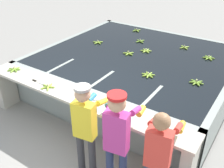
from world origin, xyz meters
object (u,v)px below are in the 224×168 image
object	(u,v)px
worker_2	(158,154)
banana_bunch_floating_6	(98,42)
banana_bunch_floating_8	(196,82)
banana_bunch_floating_5	(184,47)
worker_1	(117,136)
knife_0	(37,81)
banana_bunch_floating_1	(146,51)
banana_bunch_ledge_1	(14,69)
banana_bunch_floating_0	(148,75)
banana_bunch_floating_7	(209,58)
banana_bunch_floating_2	(128,53)
knife_1	(86,99)
banana_bunch_ledge_0	(48,87)
worker_0	(86,124)
banana_bunch_floating_4	(140,41)
banana_bunch_floating_3	(137,30)

from	to	relation	value
worker_2	banana_bunch_floating_6	size ratio (longest dim) A/B	5.78
banana_bunch_floating_8	banana_bunch_floating_5	bearing A→B (deg)	117.30
worker_1	banana_bunch_floating_6	xyz separation A→B (m)	(-2.43, 2.86, -0.10)
banana_bunch_floating_5	knife_0	xyz separation A→B (m)	(-1.72, -3.19, -0.01)
worker_1	banana_bunch_floating_1	xyz separation A→B (m)	(-1.14, 3.04, -0.10)
worker_2	banana_bunch_ledge_1	distance (m)	3.52
banana_bunch_floating_0	banana_bunch_floating_7	xyz separation A→B (m)	(0.76, 1.49, 0.00)
worker_2	banana_bunch_floating_2	distance (m)	3.23
banana_bunch_floating_6	knife_1	world-z (taller)	banana_bunch_floating_6
banana_bunch_floating_7	banana_bunch_ledge_0	world-z (taller)	banana_bunch_ledge_0
worker_0	worker_1	bearing A→B (deg)	-2.23
worker_1	knife_0	world-z (taller)	worker_1
worker_0	knife_0	distance (m)	1.71
banana_bunch_floating_0	banana_bunch_floating_8	xyz separation A→B (m)	(0.89, 0.23, 0.00)
banana_bunch_floating_0	banana_bunch_floating_4	bearing A→B (deg)	123.06
banana_bunch_floating_2	banana_bunch_floating_5	bearing A→B (deg)	48.54
banana_bunch_floating_0	knife_0	xyz separation A→B (m)	(-1.63, -1.39, -0.01)
banana_bunch_ledge_1	worker_2	bearing A→B (deg)	-8.88
banana_bunch_floating_2	banana_bunch_floating_7	world-z (taller)	same
banana_bunch_floating_5	banana_bunch_floating_7	bearing A→B (deg)	-24.25
banana_bunch_floating_0	banana_bunch_floating_3	size ratio (longest dim) A/B	1.08
knife_1	banana_bunch_floating_3	bearing A→B (deg)	105.97
knife_1	banana_bunch_ledge_0	bearing A→B (deg)	-174.59
banana_bunch_floating_5	worker_1	bearing A→B (deg)	-83.16
banana_bunch_floating_8	knife_0	distance (m)	3.00
worker_1	knife_0	xyz separation A→B (m)	(-2.17, 0.57, -0.11)
banana_bunch_floating_7	knife_0	bearing A→B (deg)	-129.66
worker_1	banana_bunch_ledge_1	distance (m)	3.00
worker_1	banana_bunch_floating_1	distance (m)	3.25
banana_bunch_floating_7	worker_1	bearing A→B (deg)	-93.75
worker_2	banana_bunch_floating_7	bearing A→B (deg)	95.53
banana_bunch_floating_8	worker_0	bearing A→B (deg)	-112.67
worker_0	banana_bunch_floating_4	distance (m)	3.66
worker_0	banana_bunch_floating_2	xyz separation A→B (m)	(-0.85, 2.66, -0.04)
banana_bunch_floating_1	banana_bunch_floating_6	bearing A→B (deg)	-171.99
banana_bunch_floating_1	knife_1	bearing A→B (deg)	-87.19
worker_2	banana_bunch_floating_2	size ratio (longest dim) A/B	5.77
banana_bunch_floating_7	banana_bunch_ledge_1	xyz separation A→B (m)	(-3.15, -2.81, 0.00)
banana_bunch_floating_4	banana_bunch_floating_3	bearing A→B (deg)	125.03
banana_bunch_floating_6	banana_bunch_floating_8	xyz separation A→B (m)	(2.78, -0.67, -0.00)
banana_bunch_floating_2	banana_bunch_floating_4	xyz separation A→B (m)	(-0.16, 0.86, 0.00)
banana_bunch_floating_4	banana_bunch_floating_5	distance (m)	1.13
worker_0	knife_0	xyz separation A→B (m)	(-1.62, 0.54, -0.05)
worker_1	banana_bunch_floating_3	world-z (taller)	worker_1
banana_bunch_floating_2	banana_bunch_ledge_1	world-z (taller)	banana_bunch_ledge_1
banana_bunch_floating_7	banana_bunch_floating_6	bearing A→B (deg)	-167.48
banana_bunch_floating_6	knife_1	size ratio (longest dim) A/B	0.85
banana_bunch_floating_1	knife_1	xyz separation A→B (m)	(0.12, -2.44, -0.01)
worker_2	worker_0	bearing A→B (deg)	-175.81
banana_bunch_floating_0	banana_bunch_floating_3	world-z (taller)	same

